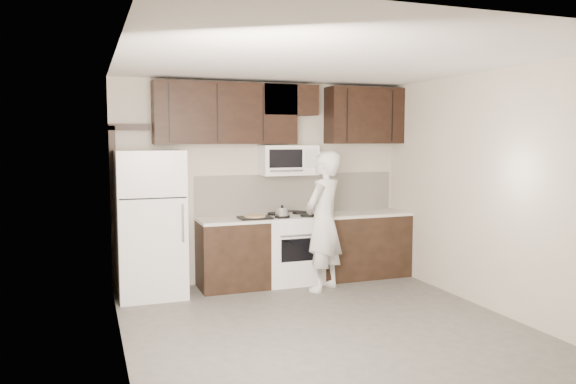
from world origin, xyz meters
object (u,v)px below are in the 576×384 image
microwave (288,160)px  refrigerator (151,224)px  stove (291,249)px  person (323,221)px

microwave → refrigerator: 2.00m
stove → person: 0.71m
microwave → refrigerator: (-1.85, -0.17, -0.75)m
microwave → refrigerator: microwave is taller
stove → refrigerator: bearing=-178.5°
refrigerator → stove: bearing=1.5°
person → refrigerator: bearing=-49.3°
person → microwave: bearing=-105.1°
stove → microwave: microwave is taller
stove → person: person is taller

